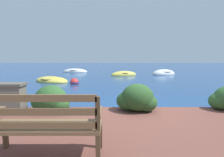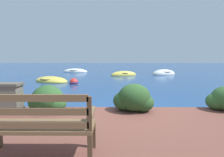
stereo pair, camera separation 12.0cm
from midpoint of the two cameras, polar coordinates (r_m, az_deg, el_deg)
ground_plane at (r=5.02m, az=7.80°, el=-11.62°), size 80.00×80.00×0.00m
park_bench at (r=2.63m, az=-21.77°, el=-13.53°), size 1.53×0.48×0.93m
hedge_clump_far_left at (r=4.73m, az=-19.70°, el=-6.71°), size 1.00×0.72×0.68m
hedge_clump_left at (r=4.56m, az=7.79°, el=-6.69°), size 1.04×0.75×0.71m
rowboat_nearest at (r=11.92m, az=-18.94°, el=-0.72°), size 2.82×2.33×0.60m
rowboat_mid at (r=14.93m, az=4.09°, el=1.19°), size 2.42×1.52×0.69m
rowboat_far at (r=16.37m, az=16.74°, el=1.48°), size 2.58×2.09×0.84m
rowboat_outer at (r=18.52m, az=-11.70°, el=2.22°), size 2.77×1.72×0.67m
mooring_buoy at (r=10.64m, az=-12.08°, el=-1.23°), size 0.55×0.55×0.50m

